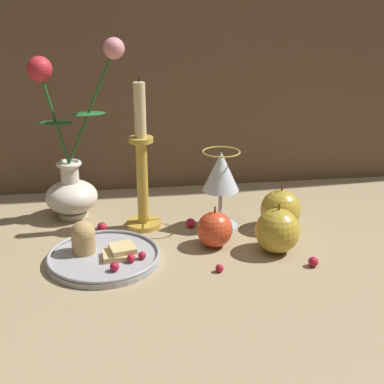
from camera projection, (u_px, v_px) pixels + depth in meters
name	position (u px, v px, depth m)	size (l,w,h in m)	color
ground_plane	(163.00, 241.00, 1.04)	(2.40, 2.40, 0.00)	#9E8966
vase	(71.00, 172.00, 1.12)	(0.19, 0.11, 0.37)	silver
plate_with_pastries	(101.00, 253.00, 0.96)	(0.21, 0.21, 0.07)	#A3A3A8
wine_glass	(221.00, 174.00, 1.07)	(0.08, 0.08, 0.16)	silver
candlestick	(142.00, 171.00, 1.07)	(0.07, 0.07, 0.31)	gold
apple_beside_vase	(277.00, 231.00, 0.99)	(0.08, 0.08, 0.10)	#B2932D
apple_near_glass	(215.00, 229.00, 1.01)	(0.07, 0.07, 0.08)	#D14223
apple_at_table_edge	(281.00, 210.00, 1.08)	(0.08, 0.08, 0.09)	#B2932D
berry_near_plate	(220.00, 268.00, 0.93)	(0.01, 0.01, 0.01)	#AD192D
berry_front_center	(102.00, 227.00, 1.08)	(0.02, 0.02, 0.02)	#AD192D
berry_by_glass_stem	(313.00, 262.00, 0.94)	(0.02, 0.02, 0.02)	#AD192D
berry_under_candlestick	(191.00, 223.00, 1.10)	(0.02, 0.02, 0.02)	#AD192D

